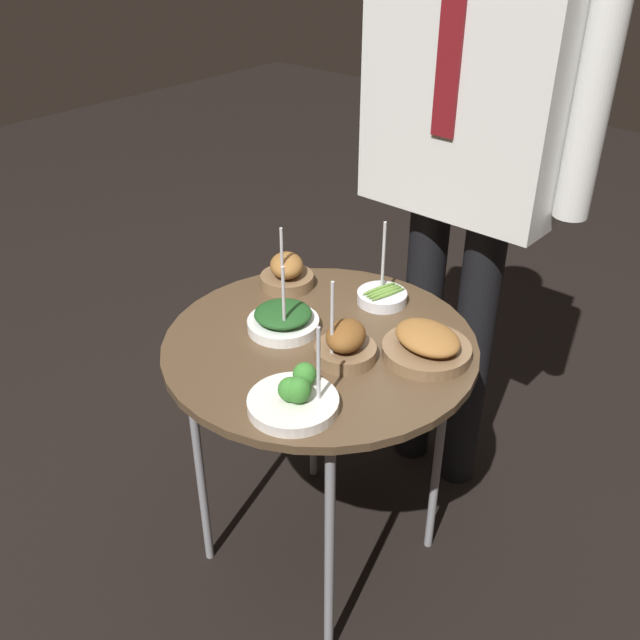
% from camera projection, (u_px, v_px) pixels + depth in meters
% --- Properties ---
extents(ground_plane, '(8.00, 8.00, 0.00)m').
position_uv_depth(ground_plane, '(320.00, 550.00, 1.77)').
color(ground_plane, black).
extents(serving_cart, '(0.64, 0.64, 0.62)m').
position_uv_depth(serving_cart, '(320.00, 359.00, 1.47)').
color(serving_cart, brown).
rests_on(serving_cart, ground_plane).
extents(bowl_spinach_back_left, '(0.15, 0.15, 0.17)m').
position_uv_depth(bowl_spinach_back_left, '(283.00, 319.00, 1.47)').
color(bowl_spinach_back_left, white).
rests_on(bowl_spinach_back_left, serving_cart).
extents(bowl_roast_near_rim, '(0.12, 0.12, 0.18)m').
position_uv_depth(bowl_roast_near_rim, '(345.00, 344.00, 1.37)').
color(bowl_roast_near_rim, brown).
rests_on(bowl_roast_near_rim, serving_cart).
extents(bowl_asparagus_mid_right, '(0.11, 0.11, 0.18)m').
position_uv_depth(bowl_asparagus_mid_right, '(383.00, 296.00, 1.57)').
color(bowl_asparagus_mid_right, silver).
rests_on(bowl_asparagus_mid_right, serving_cart).
extents(bowl_roast_far_rim, '(0.12, 0.12, 0.16)m').
position_uv_depth(bowl_roast_far_rim, '(287.00, 273.00, 1.62)').
color(bowl_roast_far_rim, brown).
rests_on(bowl_roast_far_rim, serving_cart).
extents(bowl_broccoli_front_left, '(0.16, 0.16, 0.17)m').
position_uv_depth(bowl_broccoli_front_left, '(295.00, 397.00, 1.25)').
color(bowl_broccoli_front_left, silver).
rests_on(bowl_broccoli_front_left, serving_cart).
extents(bowl_roast_mid_left, '(0.17, 0.17, 0.06)m').
position_uv_depth(bowl_roast_mid_left, '(427.00, 345.00, 1.39)').
color(bowl_roast_mid_left, brown).
rests_on(bowl_roast_mid_left, serving_cart).
extents(waiter_figure, '(0.58, 0.22, 1.58)m').
position_uv_depth(waiter_figure, '(471.00, 110.00, 1.53)').
color(waiter_figure, black).
rests_on(waiter_figure, ground_plane).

